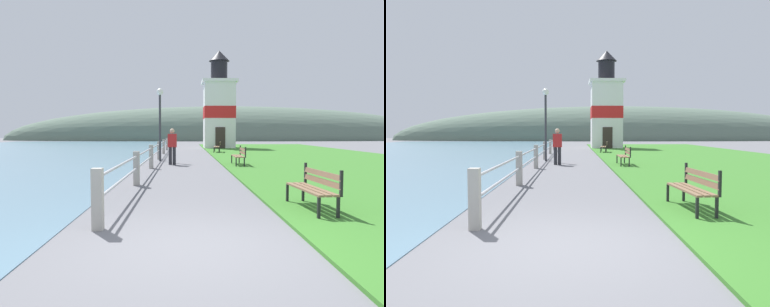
% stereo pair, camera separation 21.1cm
% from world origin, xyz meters
% --- Properties ---
extents(ground_plane, '(160.00, 160.00, 0.00)m').
position_xyz_m(ground_plane, '(0.00, 0.00, 0.00)').
color(ground_plane, slate).
extents(grass_verge, '(12.00, 47.24, 0.06)m').
position_xyz_m(grass_verge, '(7.69, 15.75, 0.03)').
color(grass_verge, '#387528').
rests_on(grass_verge, ground_plane).
extents(seawall_railing, '(0.18, 25.95, 1.04)m').
position_xyz_m(seawall_railing, '(-1.59, 13.88, 0.61)').
color(seawall_railing, '#A8A399').
rests_on(seawall_railing, ground_plane).
extents(park_bench_near, '(0.59, 1.75, 0.94)m').
position_xyz_m(park_bench_near, '(2.54, 2.35, 0.54)').
color(park_bench_near, brown).
rests_on(park_bench_near, ground_plane).
extents(park_bench_midway, '(0.49, 1.76, 0.94)m').
position_xyz_m(park_bench_midway, '(2.50, 12.35, 0.54)').
color(park_bench_midway, brown).
rests_on(park_bench_midway, ground_plane).
extents(park_bench_far, '(0.67, 1.67, 0.94)m').
position_xyz_m(park_bench_far, '(2.43, 22.83, 0.54)').
color(park_bench_far, brown).
rests_on(park_bench_far, ground_plane).
extents(lighthouse, '(3.27, 3.27, 9.19)m').
position_xyz_m(lighthouse, '(3.19, 30.32, 3.81)').
color(lighthouse, white).
rests_on(lighthouse, ground_plane).
extents(person_strolling, '(0.44, 0.25, 1.77)m').
position_xyz_m(person_strolling, '(-0.71, 13.04, 0.96)').
color(person_strolling, '#28282D').
rests_on(person_strolling, ground_plane).
extents(lamp_post, '(0.36, 0.36, 3.96)m').
position_xyz_m(lamp_post, '(-1.44, 15.24, 2.74)').
color(lamp_post, '#333338').
rests_on(lamp_post, ground_plane).
extents(distant_hillside, '(80.00, 16.00, 12.00)m').
position_xyz_m(distant_hillside, '(8.00, 61.49, 0.00)').
color(distant_hillside, '#566B5B').
rests_on(distant_hillside, ground_plane).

